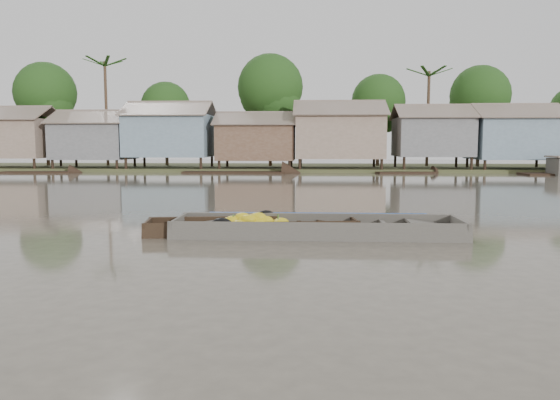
{
  "coord_description": "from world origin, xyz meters",
  "views": [
    {
      "loc": [
        0.22,
        -12.46,
        2.17
      ],
      "look_at": [
        -0.47,
        0.57,
        0.8
      ],
      "focal_mm": 35.0,
      "sensor_mm": 36.0,
      "label": 1
    }
  ],
  "objects": [
    {
      "name": "banana_boat",
      "position": [
        -1.2,
        0.49,
        0.12
      ],
      "size": [
        5.19,
        1.88,
        0.73
      ],
      "rotation": [
        0.0,
        0.0,
        0.13
      ],
      "color": "black",
      "rests_on": "ground"
    },
    {
      "name": "viewer_boat",
      "position": [
        0.45,
        0.32,
        0.04
      ],
      "size": [
        6.76,
        1.81,
        0.54
      ],
      "rotation": [
        0.0,
        0.0,
        -0.0
      ],
      "color": "#48433D",
      "rests_on": "ground"
    },
    {
      "name": "distant_boats",
      "position": [
        12.66,
        24.61,
        0.21
      ],
      "size": [
        49.44,
        15.24,
        1.38
      ],
      "color": "black",
      "rests_on": "ground"
    },
    {
      "name": "ground",
      "position": [
        0.0,
        0.0,
        0.0
      ],
      "size": [
        120.0,
        120.0,
        0.0
      ],
      "primitive_type": "plane",
      "color": "#504A3E",
      "rests_on": "ground"
    },
    {
      "name": "riverbank",
      "position": [
        3.03,
        31.86,
        3.07
      ],
      "size": [
        120.0,
        12.47,
        10.22
      ],
      "color": "#384723",
      "rests_on": "ground"
    }
  ]
}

